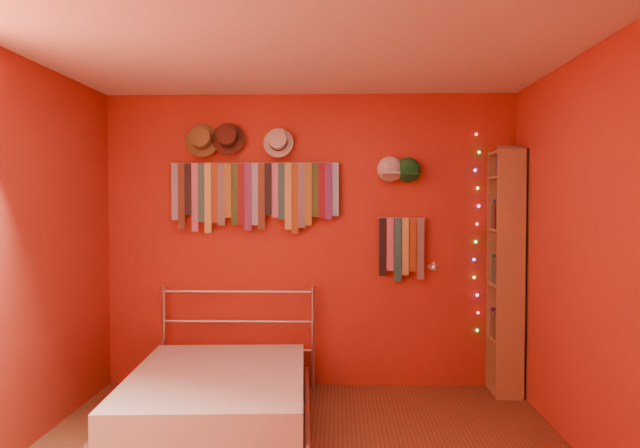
# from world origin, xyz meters

# --- Properties ---
(back_wall) EXTENTS (3.50, 0.02, 2.50)m
(back_wall) POSITION_xyz_m (0.00, 1.75, 1.25)
(back_wall) COLOR maroon
(back_wall) RESTS_ON ground
(right_wall) EXTENTS (0.02, 3.50, 2.50)m
(right_wall) POSITION_xyz_m (1.75, 0.00, 1.25)
(right_wall) COLOR maroon
(right_wall) RESTS_ON ground
(ceiling) EXTENTS (3.50, 3.50, 0.02)m
(ceiling) POSITION_xyz_m (0.00, 0.00, 2.50)
(ceiling) COLOR white
(ceiling) RESTS_ON back_wall
(tie_rack) EXTENTS (1.45, 0.03, 0.60)m
(tie_rack) POSITION_xyz_m (-0.48, 1.68, 1.66)
(tie_rack) COLOR #B4B4B9
(tie_rack) RESTS_ON back_wall
(small_tie_rack) EXTENTS (0.40, 0.03, 0.54)m
(small_tie_rack) POSITION_xyz_m (0.78, 1.68, 1.21)
(small_tie_rack) COLOR #B4B4B9
(small_tie_rack) RESTS_ON back_wall
(fedora_olive) EXTENTS (0.29, 0.16, 0.29)m
(fedora_olive) POSITION_xyz_m (-0.91, 1.65, 2.11)
(fedora_olive) COLOR brown
(fedora_olive) RESTS_ON back_wall
(fedora_brown) EXTENTS (0.28, 0.15, 0.28)m
(fedora_brown) POSITION_xyz_m (-0.69, 1.66, 2.12)
(fedora_brown) COLOR #452318
(fedora_brown) RESTS_ON back_wall
(fedora_white) EXTENTS (0.25, 0.14, 0.25)m
(fedora_white) POSITION_xyz_m (-0.26, 1.66, 2.09)
(fedora_white) COLOR beige
(fedora_white) RESTS_ON back_wall
(cap_white) EXTENTS (0.20, 0.25, 0.20)m
(cap_white) POSITION_xyz_m (0.68, 1.70, 1.86)
(cap_white) COLOR silver
(cap_white) RESTS_ON back_wall
(cap_green) EXTENTS (0.20, 0.24, 0.20)m
(cap_green) POSITION_xyz_m (0.83, 1.70, 1.85)
(cap_green) COLOR #166727
(cap_green) RESTS_ON back_wall
(fairy_lights) EXTENTS (0.06, 0.02, 1.69)m
(fairy_lights) POSITION_xyz_m (1.42, 1.71, 1.32)
(fairy_lights) COLOR #FF3333
(fairy_lights) RESTS_ON back_wall
(reading_lamp) EXTENTS (0.07, 0.31, 0.09)m
(reading_lamp) POSITION_xyz_m (1.02, 1.51, 1.04)
(reading_lamp) COLOR #B4B4B9
(reading_lamp) RESTS_ON back_wall
(bookshelf) EXTENTS (0.25, 0.34, 2.00)m
(bookshelf) POSITION_xyz_m (1.66, 1.53, 1.02)
(bookshelf) COLOR olive
(bookshelf) RESTS_ON ground
(bed) EXTENTS (1.40, 1.83, 0.86)m
(bed) POSITION_xyz_m (-0.61, 0.74, 0.20)
(bed) COLOR #B4B4B9
(bed) RESTS_ON ground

